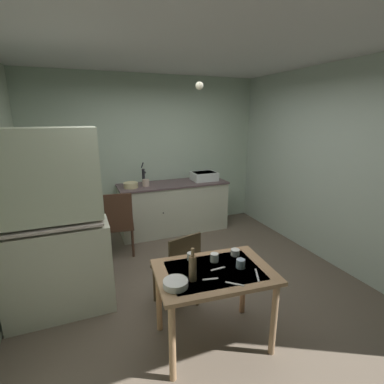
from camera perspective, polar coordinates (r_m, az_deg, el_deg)
ground_plane at (r=3.70m, az=0.24°, el=-18.10°), size 5.09×5.09×0.00m
wall_back at (r=5.13m, az=-8.62°, el=7.44°), size 4.11×0.10×2.69m
wall_right at (r=4.35m, az=26.27°, el=4.63°), size 0.10×4.19×2.69m
ceiling_slab at (r=3.16m, az=0.30°, el=28.23°), size 4.11×4.19×0.10m
hutch_cabinet at (r=3.15m, az=-25.99°, el=-7.45°), size 1.04×0.44×1.92m
counter_cabinet at (r=5.07m, az=-3.72°, el=-3.03°), size 1.89×0.64×0.88m
sink_basin at (r=5.14m, az=2.46°, el=3.21°), size 0.44×0.34×0.15m
hand_pump at (r=4.83m, az=-9.72°, el=3.32°), size 0.05×0.27×0.39m
mixing_bowl_counter at (r=4.72m, az=-12.21°, el=1.35°), size 0.23×0.23×0.09m
stoneware_crock at (r=4.78m, az=-9.24°, el=1.84°), size 0.12×0.12×0.11m
dining_table at (r=2.61m, az=4.41°, el=-17.47°), size 1.06×0.78×0.73m
chair_far_side at (r=3.11m, az=-2.66°, el=-14.99°), size 0.49×0.49×0.87m
chair_by_counter at (r=4.28m, az=-14.35°, el=-6.09°), size 0.45×0.45×0.98m
serving_bowl_wide at (r=2.33m, az=-3.32°, el=-17.89°), size 0.20×0.20×0.05m
teacup_mint at (r=2.69m, az=-0.32°, el=-12.82°), size 0.06×0.06×0.07m
teacup_cream at (r=2.67m, az=4.53°, el=-12.99°), size 0.08×0.08×0.08m
mug_tall at (r=2.60m, az=9.73°, el=-14.00°), size 0.08×0.08×0.08m
mug_dark at (r=2.80m, az=8.66°, el=-11.91°), size 0.08×0.08×0.06m
glass_bottle at (r=2.36m, az=0.13°, el=-14.92°), size 0.06×0.06×0.28m
table_knife at (r=2.53m, az=12.95°, el=-15.97°), size 0.10×0.18×0.00m
teaspoon_near_bowl at (r=2.57m, az=5.27°, el=-15.13°), size 0.14×0.03×0.00m
teaspoon_by_cup at (r=2.39m, az=8.59°, el=-17.80°), size 0.13×0.12×0.00m
serving_spoon at (r=2.43m, az=3.72°, el=-17.08°), size 0.13×0.05×0.00m
pendant_bulb at (r=3.04m, az=1.51°, el=20.56°), size 0.08×0.08×0.08m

